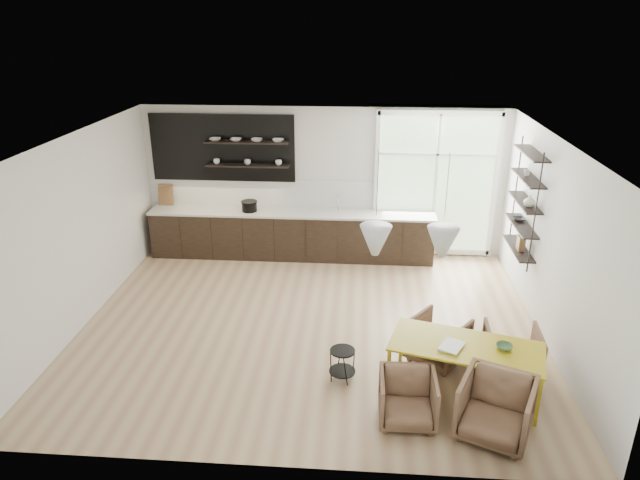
{
  "coord_description": "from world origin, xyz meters",
  "views": [
    {
      "loc": [
        0.74,
        -7.72,
        4.54
      ],
      "look_at": [
        0.11,
        0.6,
        1.19
      ],
      "focal_mm": 32.0,
      "sensor_mm": 36.0,
      "label": 1
    }
  ],
  "objects_px": {
    "dining_table": "(466,349)",
    "armchair_front_right": "(496,409)",
    "armchair_back_right": "(512,351)",
    "armchair_front_left": "(408,399)",
    "wire_stool": "(342,361)",
    "armchair_back_left": "(438,340)"
  },
  "relations": [
    {
      "from": "armchair_back_left",
      "to": "armchair_front_left",
      "type": "relative_size",
      "value": 1.05
    },
    {
      "from": "dining_table",
      "to": "wire_stool",
      "type": "xyz_separation_m",
      "value": [
        -1.55,
        0.14,
        -0.35
      ]
    },
    {
      "from": "armchair_back_left",
      "to": "armchair_front_right",
      "type": "distance_m",
      "value": 1.57
    },
    {
      "from": "armchair_back_left",
      "to": "wire_stool",
      "type": "height_order",
      "value": "armchair_back_left"
    },
    {
      "from": "armchair_back_right",
      "to": "wire_stool",
      "type": "xyz_separation_m",
      "value": [
        -2.25,
        -0.33,
        -0.04
      ]
    },
    {
      "from": "armchair_back_left",
      "to": "wire_stool",
      "type": "xyz_separation_m",
      "value": [
        -1.31,
        -0.55,
        -0.04
      ]
    },
    {
      "from": "armchair_back_right",
      "to": "armchair_front_left",
      "type": "xyz_separation_m",
      "value": [
        -1.45,
        -1.09,
        -0.02
      ]
    },
    {
      "from": "dining_table",
      "to": "wire_stool",
      "type": "distance_m",
      "value": 1.59
    },
    {
      "from": "armchair_back_left",
      "to": "armchair_front_right",
      "type": "xyz_separation_m",
      "value": [
        0.46,
        -1.5,
        0.04
      ]
    },
    {
      "from": "armchair_front_right",
      "to": "armchair_back_left",
      "type": "bearing_deg",
      "value": 130.93
    },
    {
      "from": "armchair_back_right",
      "to": "wire_stool",
      "type": "distance_m",
      "value": 2.27
    },
    {
      "from": "armchair_back_left",
      "to": "wire_stool",
      "type": "bearing_deg",
      "value": 59.54
    },
    {
      "from": "wire_stool",
      "to": "dining_table",
      "type": "bearing_deg",
      "value": -5.31
    },
    {
      "from": "armchair_front_right",
      "to": "wire_stool",
      "type": "height_order",
      "value": "armchair_front_right"
    },
    {
      "from": "armchair_back_left",
      "to": "armchair_front_left",
      "type": "xyz_separation_m",
      "value": [
        -0.51,
        -1.32,
        -0.02
      ]
    },
    {
      "from": "dining_table",
      "to": "armchair_back_left",
      "type": "relative_size",
      "value": 2.82
    },
    {
      "from": "wire_stool",
      "to": "armchair_back_right",
      "type": "bearing_deg",
      "value": 8.25
    },
    {
      "from": "wire_stool",
      "to": "armchair_front_left",
      "type": "bearing_deg",
      "value": -43.78
    },
    {
      "from": "dining_table",
      "to": "armchair_front_right",
      "type": "height_order",
      "value": "armchair_front_right"
    },
    {
      "from": "dining_table",
      "to": "armchair_back_right",
      "type": "height_order",
      "value": "dining_table"
    },
    {
      "from": "dining_table",
      "to": "armchair_back_right",
      "type": "relative_size",
      "value": 2.79
    },
    {
      "from": "armchair_back_left",
      "to": "armchair_front_right",
      "type": "bearing_deg",
      "value": 143.82
    }
  ]
}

